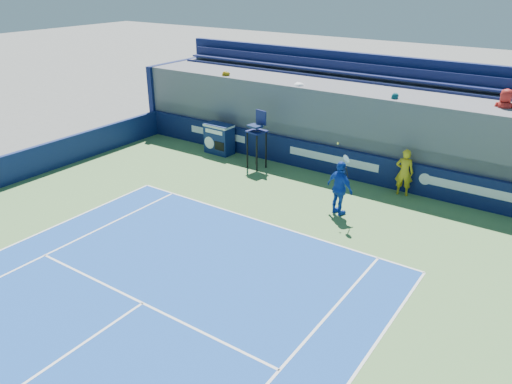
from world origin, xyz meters
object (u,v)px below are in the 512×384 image
Objects in this scene: ball_person at (404,172)px; umpire_chair at (257,134)px; match_clock at (219,138)px; tennis_player at (340,188)px.

ball_person is 0.73× the size of umpire_chair.
match_clock is at bearing 167.67° from umpire_chair.
match_clock is 7.80m from tennis_player.
match_clock is (-8.60, -0.23, -0.17)m from ball_person.
ball_person is 3.12m from tennis_player.
ball_person is 0.70× the size of tennis_player.
umpire_chair is 0.96× the size of tennis_player.
umpire_chair is 5.31m from tennis_player.
ball_person is at bearing 66.27° from tennis_player.
tennis_player reaches higher than match_clock.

